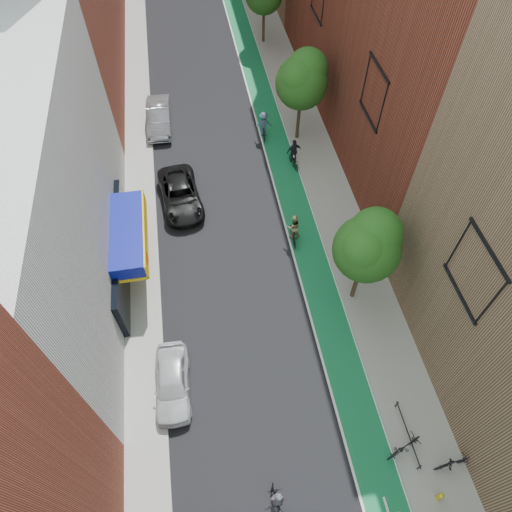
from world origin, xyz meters
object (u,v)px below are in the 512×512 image
parked_car_white (172,383)px  cyclist_lane_near (293,231)px  parked_car_black (180,195)px  cyclist_lane_mid (294,156)px  cyclist_lane_far (264,126)px  fire_hydrant (440,496)px  cyclist_lead (277,503)px  parked_car_silver (159,117)px

parked_car_white → cyclist_lane_near: size_ratio=1.97×
parked_car_black → parked_car_white: bearing=-101.8°
cyclist_lane_mid → cyclist_lane_far: (-1.50, 3.40, 0.12)m
cyclist_lane_near → fire_hydrant: size_ratio=3.21×
parked_car_black → cyclist_lane_near: bearing=-39.7°
cyclist_lead → fire_hydrant: bearing=170.2°
cyclist_lead → cyclist_lane_mid: cyclist_lane_mid is taller
parked_car_black → fire_hydrant: 21.56m
parked_car_silver → cyclist_lane_near: (7.54, -12.68, 0.09)m
parked_car_silver → cyclist_lane_far: bearing=-17.3°
parked_car_white → cyclist_lead: cyclist_lead is taller
parked_car_silver → cyclist_lane_mid: cyclist_lane_mid is taller
parked_car_silver → cyclist_lane_near: size_ratio=2.30×
cyclist_lane_far → fire_hydrant: cyclist_lane_far is taller
fire_hydrant → cyclist_lead: bearing=172.7°
parked_car_white → parked_car_silver: 20.89m
cyclist_lane_near → parked_car_white: bearing=49.3°
cyclist_lead → cyclist_lane_near: (3.81, 14.13, 0.23)m
parked_car_black → cyclist_lane_mid: cyclist_lane_mid is taller
parked_car_black → cyclist_lane_far: bearing=35.0°
cyclist_lane_mid → parked_car_silver: bearing=-44.6°
cyclist_lane_near → cyclist_lane_mid: (1.50, 6.61, -0.00)m
cyclist_lane_near → cyclist_lead: bearing=77.7°
cyclist_lane_mid → parked_car_white: bearing=47.2°
cyclist_lane_far → cyclist_lane_mid: bearing=119.0°
parked_car_silver → fire_hydrant: size_ratio=7.39×
cyclist_lane_near → cyclist_lane_mid: cyclist_lane_mid is taller
cyclist_lane_mid → parked_car_black: bearing=5.1°
fire_hydrant → parked_car_black: bearing=116.2°
parked_car_white → cyclist_lane_mid: (9.30, 14.81, 0.18)m
parked_car_white → parked_car_black: 12.61m
parked_car_white → cyclist_lead: bearing=-54.1°
cyclist_lane_near → cyclist_lane_mid: bearing=-100.0°
parked_car_black → cyclist_lane_far: cyclist_lane_far is taller
cyclist_lead → cyclist_lane_mid: bearing=-106.9°
cyclist_lead → parked_car_white: bearing=-58.6°
parked_car_white → cyclist_lead: size_ratio=2.06×
parked_car_silver → cyclist_lane_mid: 10.89m
cyclist_lane_mid → fire_hydrant: size_ratio=3.31×
cyclist_lane_near → cyclist_lane_far: bearing=-87.2°
parked_car_silver → cyclist_lane_mid: size_ratio=2.23×
parked_car_white → cyclist_lead: 7.14m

